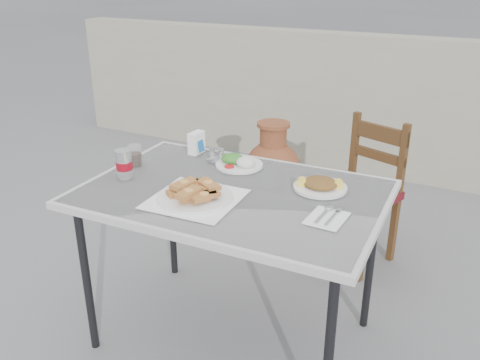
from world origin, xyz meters
The scene contains 13 objects.
ground centered at (0.00, 0.00, 0.00)m, with size 80.00×80.00×0.00m, color #5F5F61.
cafe_table centered at (0.14, -0.07, 0.75)m, with size 1.37×0.96×0.81m.
pide_plate centered at (0.05, -0.23, 0.84)m, with size 0.39×0.39×0.07m.
salad_rice_plate centered at (0.03, 0.20, 0.83)m, with size 0.24×0.24×0.06m.
salad_chopped_plate centered at (0.48, 0.12, 0.83)m, with size 0.24×0.24×0.05m.
soda_can centered at (-0.38, -0.18, 0.88)m, with size 0.08×0.08×0.14m.
cola_glass centered at (-0.44, -0.03, 0.85)m, with size 0.07×0.07×0.10m.
napkin_holder centered at (-0.26, 0.26, 0.87)m, with size 0.06×0.10×0.12m.
condiment_caddy centered at (-0.09, 0.20, 0.84)m, with size 0.13×0.12×0.08m.
cutlery_napkin centered at (0.60, -0.12, 0.81)m, with size 0.15×0.20×0.01m.
chair centered at (0.47, 0.96, 0.47)m, with size 0.51×0.51×0.90m.
terracotta_urn centered at (-0.20, 1.13, 0.35)m, with size 0.43×0.43×0.76m.
back_wall centered at (0.00, 2.50, 0.60)m, with size 6.00×0.25×1.20m, color gray.
Camera 1 is at (1.13, -1.88, 1.74)m, focal length 38.00 mm.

